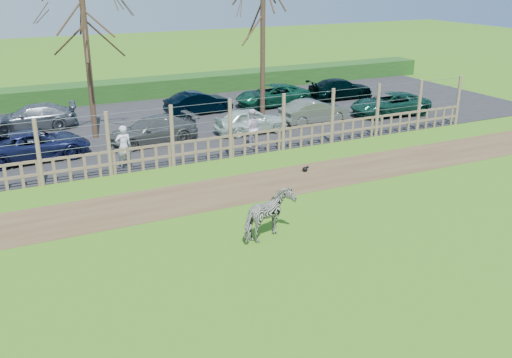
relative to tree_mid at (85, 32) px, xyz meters
name	(u,v)px	position (x,y,z in m)	size (l,w,h in m)	color
ground	(263,248)	(2.00, -13.50, -4.87)	(120.00, 120.00, 0.00)	olive
dirt_strip	(205,195)	(2.00, -9.00, -4.86)	(34.00, 2.80, 0.01)	brown
asphalt	(132,128)	(2.00, 1.00, -4.85)	(44.00, 13.00, 0.04)	#232326
hedge	(102,92)	(2.00, 8.00, -4.32)	(46.00, 2.00, 1.10)	#1E4716
fence	(173,147)	(2.00, -5.50, -4.06)	(30.16, 0.16, 2.50)	brown
tree_mid	(85,32)	(0.00, 0.00, 0.00)	(4.80, 4.80, 6.83)	#3D2B1E
tree_right	(263,15)	(9.00, 0.50, 0.37)	(4.80, 4.80, 7.35)	#3D2B1E
zebra	(269,215)	(2.44, -13.00, -4.15)	(0.78, 1.71, 1.44)	gray
visitor_a	(124,147)	(0.18, -4.95, -3.96)	(0.63, 0.41, 1.72)	silver
visitor_b	(251,128)	(5.88, -4.61, -3.96)	(0.84, 0.65, 1.72)	silver
crow	(305,169)	(6.41, -8.40, -4.76)	(0.27, 0.20, 0.22)	black
car_2	(36,145)	(-2.81, -2.21, -4.23)	(1.99, 4.32, 1.20)	#161C43
car_3	(152,131)	(2.12, -2.14, -4.23)	(1.68, 4.13, 1.20)	#595C5B
car_4	(251,121)	(6.90, -2.47, -4.23)	(1.42, 3.52, 1.20)	silver
car_5	(314,111)	(10.60, -2.19, -4.23)	(1.27, 3.64, 1.20)	slate
car_6	(390,104)	(15.17, -2.47, -4.23)	(1.99, 4.32, 1.20)	#154636
car_9	(33,117)	(-2.43, 2.87, -4.23)	(1.68, 4.13, 1.20)	slate
car_11	(198,103)	(6.02, 2.32, -4.23)	(1.27, 3.64, 1.20)	black
car_12	(272,95)	(10.53, 2.30, -4.23)	(1.99, 4.32, 1.20)	#0F4B33
car_13	(340,89)	(15.17, 2.21, -4.23)	(1.68, 4.13, 1.20)	black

